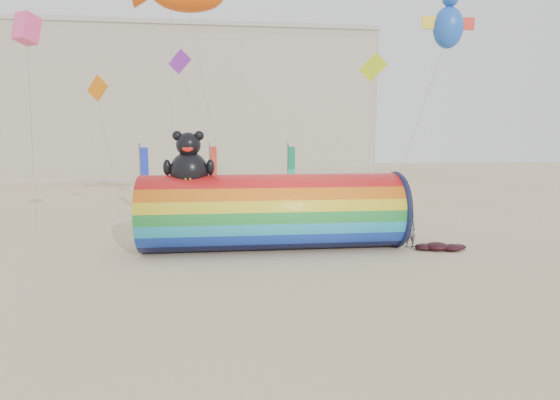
{
  "coord_description": "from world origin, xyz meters",
  "views": [
    {
      "loc": [
        -2.02,
        -20.35,
        5.42
      ],
      "look_at": [
        0.5,
        1.5,
        2.4
      ],
      "focal_mm": 28.0,
      "sensor_mm": 36.0,
      "label": 1
    }
  ],
  "objects": [
    {
      "name": "kite_handler",
      "position": [
        7.04,
        0.49,
        0.88
      ],
      "size": [
        0.68,
        0.48,
        1.76
      ],
      "primitive_type": "imported",
      "rotation": [
        0.0,
        0.0,
        3.23
      ],
      "color": "#565B5E",
      "rests_on": "ground"
    },
    {
      "name": "fabric_bundle",
      "position": [
        8.32,
        -0.26,
        0.17
      ],
      "size": [
        2.62,
        1.35,
        0.41
      ],
      "color": "#370A14",
      "rests_on": "ground"
    },
    {
      "name": "hotel_building",
      "position": [
        -12.0,
        45.95,
        10.31
      ],
      "size": [
        60.4,
        15.4,
        20.6
      ],
      "color": "#B7AD99",
      "rests_on": "ground"
    },
    {
      "name": "windsock_assembly",
      "position": [
        0.1,
        1.03,
        1.98
      ],
      "size": [
        12.93,
        3.94,
        5.96
      ],
      "color": "red",
      "rests_on": "ground"
    },
    {
      "name": "ground",
      "position": [
        0.0,
        0.0,
        0.0
      ],
      "size": [
        160.0,
        160.0,
        0.0
      ],
      "primitive_type": "plane",
      "color": "#CCB58C",
      "rests_on": "ground"
    },
    {
      "name": "festival_banners",
      "position": [
        -2.93,
        14.85,
        2.64
      ],
      "size": [
        11.87,
        4.56,
        5.2
      ],
      "color": "#59595E",
      "rests_on": "ground"
    }
  ]
}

